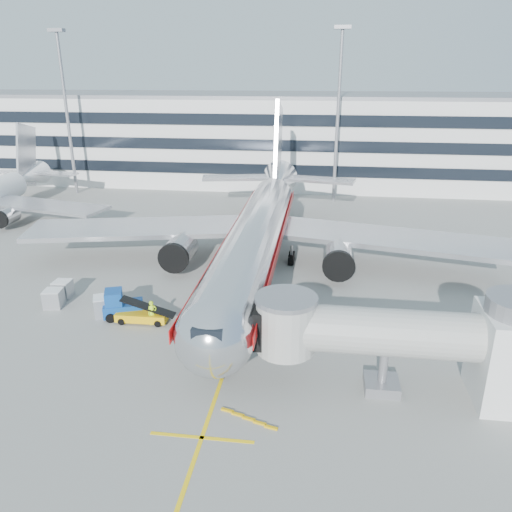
# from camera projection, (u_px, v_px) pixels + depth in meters

# --- Properties ---
(ground) EXTENTS (180.00, 180.00, 0.00)m
(ground) POSITION_uv_depth(u_px,v_px,m) (241.00, 322.00, 41.13)
(ground) COLOR gray
(ground) RESTS_ON ground
(lead_in_line) EXTENTS (0.25, 70.00, 0.01)m
(lead_in_line) POSITION_uv_depth(u_px,v_px,m) (257.00, 275.00, 50.42)
(lead_in_line) COLOR yellow
(lead_in_line) RESTS_ON ground
(stop_bar) EXTENTS (6.00, 0.25, 0.01)m
(stop_bar) POSITION_uv_depth(u_px,v_px,m) (202.00, 438.00, 28.13)
(stop_bar) COLOR yellow
(stop_bar) RESTS_ON ground
(main_jet) EXTENTS (50.95, 48.70, 16.06)m
(main_jet) POSITION_uv_depth(u_px,v_px,m) (259.00, 230.00, 50.54)
(main_jet) COLOR silver
(main_jet) RESTS_ON ground
(jet_bridge) EXTENTS (17.80, 4.50, 7.00)m
(jet_bridge) POSITION_uv_depth(u_px,v_px,m) (414.00, 339.00, 30.84)
(jet_bridge) COLOR silver
(jet_bridge) RESTS_ON ground
(terminal) EXTENTS (150.00, 24.25, 15.60)m
(terminal) POSITION_uv_depth(u_px,v_px,m) (291.00, 138.00, 92.23)
(terminal) COLOR silver
(terminal) RESTS_ON ground
(light_mast_west) EXTENTS (2.40, 1.20, 25.45)m
(light_mast_west) POSITION_uv_depth(u_px,v_px,m) (65.00, 101.00, 79.28)
(light_mast_west) COLOR gray
(light_mast_west) RESTS_ON ground
(light_mast_centre) EXTENTS (2.40, 1.20, 25.45)m
(light_mast_centre) POSITION_uv_depth(u_px,v_px,m) (339.00, 103.00, 73.96)
(light_mast_centre) COLOR gray
(light_mast_centre) RESTS_ON ground
(belt_loader) EXTENTS (4.42, 1.66, 2.11)m
(belt_loader) POSITION_uv_depth(u_px,v_px,m) (142.00, 315.00, 40.91)
(belt_loader) COLOR #DAA309
(belt_loader) RESTS_ON ground
(baggage_tug) EXTENTS (3.65, 2.93, 2.41)m
(baggage_tug) POSITION_uv_depth(u_px,v_px,m) (120.00, 305.00, 41.62)
(baggage_tug) COLOR navy
(baggage_tug) RESTS_ON ground
(cargo_container_left) EXTENTS (1.49, 1.49, 1.58)m
(cargo_container_left) POSITION_uv_depth(u_px,v_px,m) (63.00, 289.00, 45.30)
(cargo_container_left) COLOR #A6A8AD
(cargo_container_left) RESTS_ON ground
(cargo_container_right) EXTENTS (2.10, 2.10, 1.69)m
(cargo_container_right) POSITION_uv_depth(u_px,v_px,m) (104.00, 306.00, 41.98)
(cargo_container_right) COLOR #A6A8AD
(cargo_container_right) RESTS_ON ground
(cargo_container_front) EXTENTS (1.69, 1.69, 1.59)m
(cargo_container_front) POSITION_uv_depth(u_px,v_px,m) (54.00, 298.00, 43.46)
(cargo_container_front) COLOR #A6A8AD
(cargo_container_front) RESTS_ON ground
(ramp_worker) EXTENTS (0.89, 0.84, 2.05)m
(ramp_worker) POSITION_uv_depth(u_px,v_px,m) (152.00, 313.00, 40.38)
(ramp_worker) COLOR #C1F519
(ramp_worker) RESTS_ON ground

